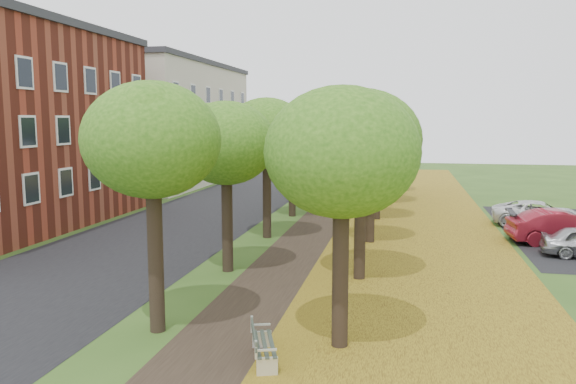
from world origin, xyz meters
The scene contains 11 objects.
ground centered at (0.00, 0.00, 0.00)m, with size 120.00×120.00×0.00m, color #2D4C19.
street_asphalt centered at (-7.50, 15.00, 0.00)m, with size 8.00×70.00×0.01m, color black.
footpath centered at (0.00, 15.00, 0.00)m, with size 3.20×70.00×0.01m, color black.
leaf_verge centered at (5.00, 15.00, 0.01)m, with size 7.50×70.00×0.01m, color #A28A1E.
tree_row_west centered at (-2.20, 15.00, 4.81)m, with size 3.83×33.83×6.47m.
tree_row_east centered at (2.60, 15.00, 4.81)m, with size 3.83×33.83×6.47m.
building_cream centered at (-17.00, 33.00, 5.21)m, with size 10.30×20.30×10.40m.
bench centered at (0.95, -1.24, 0.41)m, with size 0.99×1.74×0.79m.
car_red centered at (11.00, 13.29, 0.76)m, with size 1.60×4.60×1.51m, color maroon.
car_grey centered at (11.20, 13.68, 0.72)m, with size 2.02×4.97×1.44m, color #36363C.
car_white centered at (11.00, 17.62, 0.65)m, with size 2.17×4.70×1.31m, color silver.
Camera 1 is at (4.05, -13.18, 5.54)m, focal length 35.00 mm.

